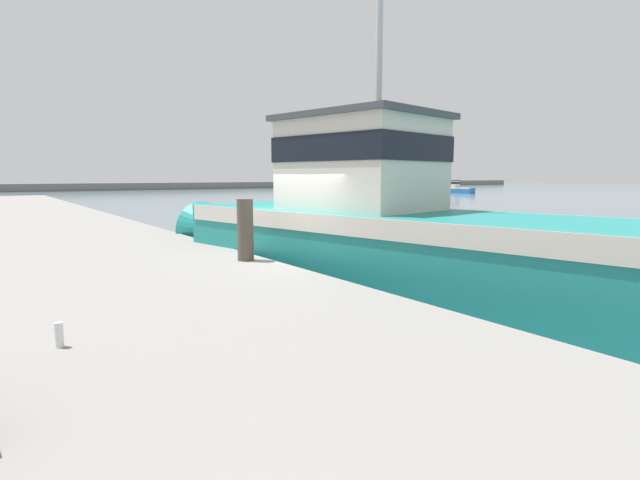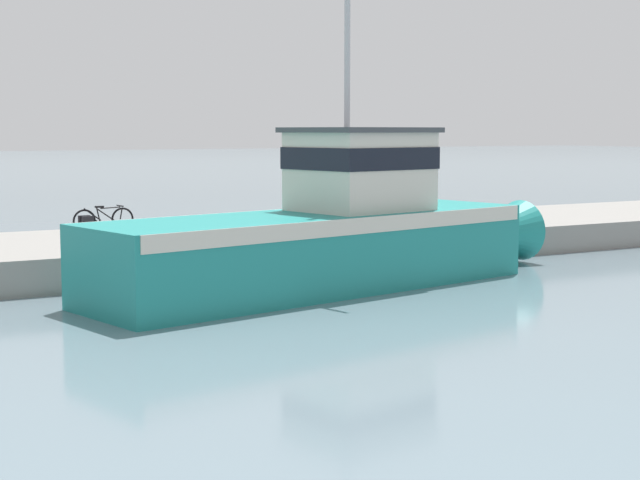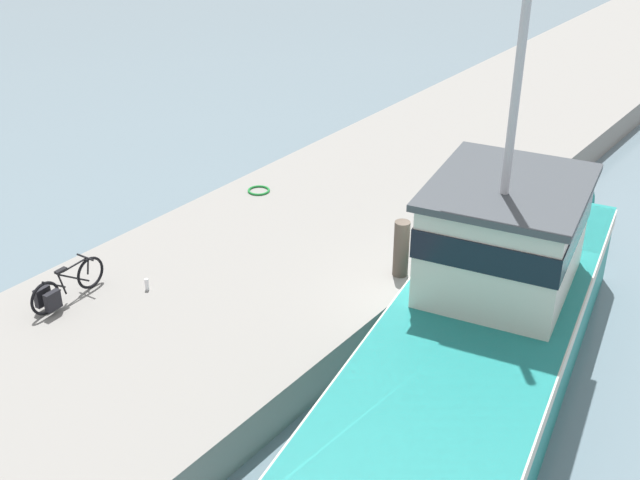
{
  "view_description": "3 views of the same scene",
  "coord_description": "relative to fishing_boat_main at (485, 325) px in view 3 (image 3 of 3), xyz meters",
  "views": [
    {
      "loc": [
        -5.5,
        -8.57,
        2.46
      ],
      "look_at": [
        -1.2,
        -2.3,
        1.49
      ],
      "focal_mm": 28.0,
      "sensor_mm": 36.0,
      "label": 1
    },
    {
      "loc": [
        20.68,
        -12.72,
        3.64
      ],
      "look_at": [
        0.28,
        -1.05,
        1.01
      ],
      "focal_mm": 55.0,
      "sensor_mm": 36.0,
      "label": 2
    },
    {
      "loc": [
        5.9,
        -12.08,
        9.15
      ],
      "look_at": [
        -3.32,
        0.19,
        0.96
      ],
      "focal_mm": 45.0,
      "sensor_mm": 36.0,
      "label": 3
    }
  ],
  "objects": [
    {
      "name": "hose_coil",
      "position": [
        -7.49,
        2.68,
        -0.47
      ],
      "size": [
        0.55,
        0.55,
        0.05
      ],
      "primitive_type": "torus",
      "color": "#197A2D",
      "rests_on": "dock_pier"
    },
    {
      "name": "bicycle_touring",
      "position": [
        -7.09,
        -3.5,
        -0.16
      ],
      "size": [
        0.5,
        1.78,
        0.74
      ],
      "rotation": [
        0.0,
        0.0,
        0.07
      ],
      "color": "black",
      "rests_on": "dock_pier"
    },
    {
      "name": "water_bottle_on_curb",
      "position": [
        -6.2,
        -2.18,
        -0.38
      ],
      "size": [
        0.08,
        0.08,
        0.24
      ],
      "primitive_type": "cylinder",
      "color": "silver",
      "rests_on": "dock_pier"
    },
    {
      "name": "ground_plane",
      "position": [
        -1.25,
        1.15,
        -1.33
      ],
      "size": [
        320.0,
        320.0,
        0.0
      ],
      "primitive_type": "plane",
      "color": "slate"
    },
    {
      "name": "mooring_post",
      "position": [
        -2.52,
        1.32,
        0.1
      ],
      "size": [
        0.31,
        0.31,
        1.2
      ],
      "primitive_type": "cylinder",
      "color": "#51473D",
      "rests_on": "dock_pier"
    },
    {
      "name": "dock_pier",
      "position": [
        -5.25,
        1.15,
        -0.91
      ],
      "size": [
        6.36,
        80.0,
        0.83
      ],
      "primitive_type": "cube",
      "color": "gray",
      "rests_on": "ground_plane"
    },
    {
      "name": "fishing_boat_main",
      "position": [
        0.0,
        0.0,
        0.0
      ],
      "size": [
        5.06,
        13.3,
        8.26
      ],
      "rotation": [
        0.0,
        0.0,
        0.2
      ],
      "color": "teal",
      "rests_on": "ground_plane"
    }
  ]
}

